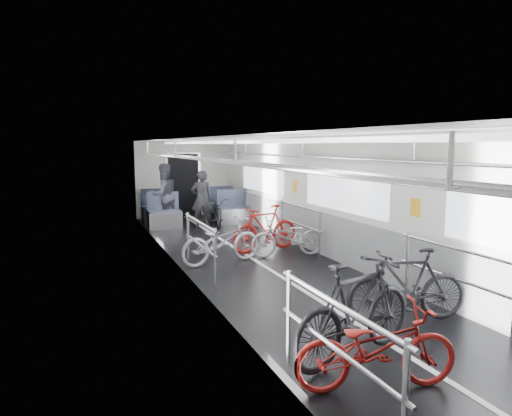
# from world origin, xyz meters

# --- Properties ---
(car_shell) EXTENTS (3.02, 14.01, 2.41)m
(car_shell) POSITION_xyz_m (0.00, 1.78, 1.13)
(car_shell) COLOR black
(car_shell) RESTS_ON ground
(bike_left_near) EXTENTS (1.65, 0.91, 0.82)m
(bike_left_near) POSITION_xyz_m (-0.76, -4.09, 0.41)
(bike_left_near) COLOR maroon
(bike_left_near) RESTS_ON floor
(bike_left_mid) EXTENTS (1.89, 0.98, 1.09)m
(bike_left_mid) POSITION_xyz_m (-0.58, -3.49, 0.55)
(bike_left_mid) COLOR black
(bike_left_mid) RESTS_ON floor
(bike_left_far) EXTENTS (1.76, 0.89, 0.88)m
(bike_left_far) POSITION_xyz_m (-0.69, 0.87, 0.44)
(bike_left_far) COLOR silver
(bike_left_far) RESTS_ON floor
(bike_right_near) EXTENTS (1.68, 0.85, 0.97)m
(bike_right_near) POSITION_xyz_m (0.65, -2.85, 0.49)
(bike_right_near) COLOR black
(bike_right_near) RESTS_ON floor
(bike_right_mid) EXTENTS (1.62, 0.74, 0.82)m
(bike_right_mid) POSITION_xyz_m (0.75, 0.88, 0.41)
(bike_right_mid) COLOR #9C9BA0
(bike_right_mid) RESTS_ON floor
(bike_right_far) EXTENTS (1.73, 0.80, 1.00)m
(bike_right_far) POSITION_xyz_m (0.51, 1.48, 0.50)
(bike_right_far) COLOR red
(bike_right_far) RESTS_ON floor
(bike_aisle) EXTENTS (0.89, 1.66, 0.83)m
(bike_aisle) POSITION_xyz_m (0.46, 4.80, 0.41)
(bike_aisle) COLOR black
(bike_aisle) RESTS_ON floor
(person_standing) EXTENTS (0.62, 0.44, 1.59)m
(person_standing) POSITION_xyz_m (0.01, 4.80, 0.80)
(person_standing) COLOR black
(person_standing) RESTS_ON floor
(person_seated) EXTENTS (1.03, 0.91, 1.78)m
(person_seated) POSITION_xyz_m (-0.94, 5.36, 0.89)
(person_seated) COLOR #32313A
(person_seated) RESTS_ON floor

